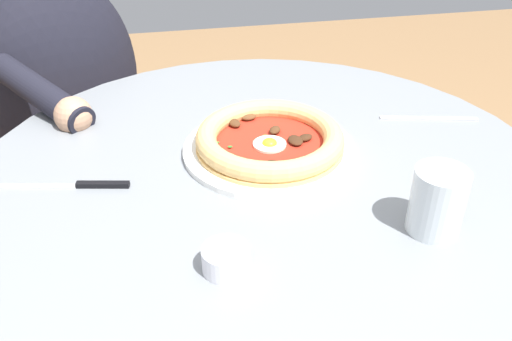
{
  "coord_description": "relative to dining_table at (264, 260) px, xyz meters",
  "views": [
    {
      "loc": [
        -0.16,
        -0.72,
        1.23
      ],
      "look_at": [
        -0.02,
        -0.03,
        0.78
      ],
      "focal_mm": 38.2,
      "sensor_mm": 36.0,
      "label": 1
    }
  ],
  "objects": [
    {
      "name": "pizza_on_plate",
      "position": [
        0.02,
        0.05,
        0.22
      ],
      "size": [
        0.29,
        0.29,
        0.05
      ],
      "color": "white",
      "rests_on": "dining_table"
    },
    {
      "name": "dining_table",
      "position": [
        0.0,
        0.0,
        0.0
      ],
      "size": [
        0.96,
        0.96,
        0.76
      ],
      "color": "gray",
      "rests_on": "ground"
    },
    {
      "name": "steak_knife",
      "position": [
        -0.29,
        0.01,
        0.2
      ],
      "size": [
        0.21,
        0.05,
        0.01
      ],
      "color": "silver",
      "rests_on": "dining_table"
    },
    {
      "name": "water_glass",
      "position": [
        0.19,
        -0.2,
        0.24
      ],
      "size": [
        0.07,
        0.07,
        0.09
      ],
      "color": "silver",
      "rests_on": "dining_table"
    },
    {
      "name": "ramekin_capers",
      "position": [
        -0.1,
        -0.22,
        0.21
      ],
      "size": [
        0.06,
        0.06,
        0.03
      ],
      "color": "white",
      "rests_on": "dining_table"
    },
    {
      "name": "fork_utensil",
      "position": [
        0.34,
        0.11,
        0.2
      ],
      "size": [
        0.18,
        0.05,
        0.0
      ],
      "color": "#BCBCC1",
      "rests_on": "dining_table"
    },
    {
      "name": "cafe_chair_diner",
      "position": [
        -0.45,
        0.66,
        -0.05
      ],
      "size": [
        0.57,
        0.57,
        0.83
      ],
      "color": "#504A45",
      "rests_on": "ground"
    },
    {
      "name": "diner_person",
      "position": [
        -0.37,
        0.55,
        -0.05
      ],
      "size": [
        0.45,
        0.59,
        1.13
      ],
      "color": "#282833",
      "rests_on": "ground"
    }
  ]
}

